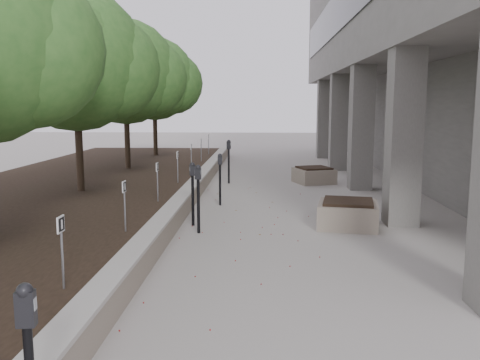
% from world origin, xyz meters
% --- Properties ---
extents(ground, '(90.00, 90.00, 0.00)m').
position_xyz_m(ground, '(0.00, 0.00, 0.00)').
color(ground, '#9B968E').
rests_on(ground, ground).
extents(retaining_wall, '(0.39, 26.00, 0.50)m').
position_xyz_m(retaining_wall, '(-1.82, 9.00, 0.25)').
color(retaining_wall, gray).
rests_on(retaining_wall, ground).
extents(planting_bed, '(7.00, 26.00, 0.40)m').
position_xyz_m(planting_bed, '(-5.50, 9.00, 0.20)').
color(planting_bed, '#2E2117').
rests_on(planting_bed, ground).
extents(crabapple_tree_3, '(4.60, 4.00, 5.44)m').
position_xyz_m(crabapple_tree_3, '(-4.80, 8.00, 3.12)').
color(crabapple_tree_3, '#316326').
rests_on(crabapple_tree_3, planting_bed).
extents(crabapple_tree_4, '(4.60, 4.00, 5.44)m').
position_xyz_m(crabapple_tree_4, '(-4.80, 13.00, 3.12)').
color(crabapple_tree_4, '#316326').
rests_on(crabapple_tree_4, planting_bed).
extents(crabapple_tree_5, '(4.60, 4.00, 5.44)m').
position_xyz_m(crabapple_tree_5, '(-4.80, 18.00, 3.12)').
color(crabapple_tree_5, '#316326').
rests_on(crabapple_tree_5, planting_bed).
extents(parking_sign_2, '(0.04, 0.22, 0.96)m').
position_xyz_m(parking_sign_2, '(-2.35, 0.50, 0.88)').
color(parking_sign_2, black).
rests_on(parking_sign_2, planting_bed).
extents(parking_sign_3, '(0.04, 0.22, 0.96)m').
position_xyz_m(parking_sign_3, '(-2.35, 3.50, 0.88)').
color(parking_sign_3, black).
rests_on(parking_sign_3, planting_bed).
extents(parking_sign_4, '(0.04, 0.22, 0.96)m').
position_xyz_m(parking_sign_4, '(-2.35, 6.50, 0.88)').
color(parking_sign_4, black).
rests_on(parking_sign_4, planting_bed).
extents(parking_sign_5, '(0.04, 0.22, 0.96)m').
position_xyz_m(parking_sign_5, '(-2.35, 9.50, 0.88)').
color(parking_sign_5, black).
rests_on(parking_sign_5, planting_bed).
extents(parking_sign_6, '(0.04, 0.22, 0.96)m').
position_xyz_m(parking_sign_6, '(-2.35, 12.50, 0.88)').
color(parking_sign_6, black).
rests_on(parking_sign_6, planting_bed).
extents(parking_sign_7, '(0.04, 0.22, 0.96)m').
position_xyz_m(parking_sign_7, '(-2.35, 15.50, 0.88)').
color(parking_sign_7, black).
rests_on(parking_sign_7, planting_bed).
extents(parking_sign_8, '(0.04, 0.22, 0.96)m').
position_xyz_m(parking_sign_8, '(-2.35, 18.50, 0.88)').
color(parking_sign_8, black).
rests_on(parking_sign_8, planting_bed).
extents(parking_meter_2, '(0.16, 0.12, 1.49)m').
position_xyz_m(parking_meter_2, '(-1.16, 4.99, 0.74)').
color(parking_meter_2, black).
rests_on(parking_meter_2, ground).
extents(parking_meter_3, '(0.17, 0.15, 1.46)m').
position_xyz_m(parking_meter_3, '(-1.38, 5.69, 0.73)').
color(parking_meter_3, black).
rests_on(parking_meter_3, ground).
extents(parking_meter_4, '(0.15, 0.11, 1.44)m').
position_xyz_m(parking_meter_4, '(-0.95, 8.08, 0.72)').
color(parking_meter_4, black).
rests_on(parking_meter_4, ground).
extents(parking_meter_5, '(0.17, 0.14, 1.54)m').
position_xyz_m(parking_meter_5, '(-0.97, 12.02, 0.77)').
color(parking_meter_5, black).
rests_on(parking_meter_5, ground).
extents(planter_front, '(1.52, 1.52, 0.61)m').
position_xyz_m(planter_front, '(2.15, 5.72, 0.31)').
color(planter_front, gray).
rests_on(planter_front, ground).
extents(planter_back, '(1.56, 1.56, 0.57)m').
position_xyz_m(planter_back, '(2.04, 12.25, 0.29)').
color(planter_back, gray).
rests_on(planter_back, ground).
extents(berry_scatter, '(3.30, 14.10, 0.02)m').
position_xyz_m(berry_scatter, '(-0.10, 5.00, 0.01)').
color(berry_scatter, '#930C0A').
rests_on(berry_scatter, ground).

